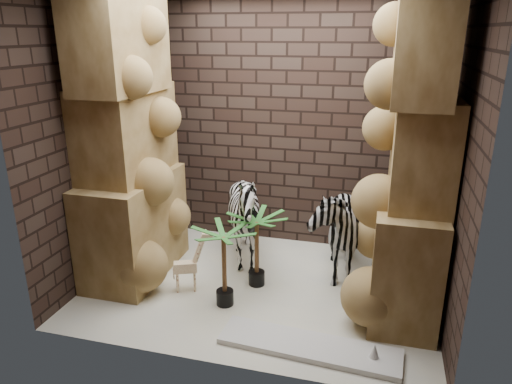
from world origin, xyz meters
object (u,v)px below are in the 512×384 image
(zebra_left, at_px, (245,223))
(palm_back, at_px, (224,267))
(surfboard, at_px, (309,346))
(palm_front, at_px, (257,250))
(giraffe_toy, at_px, (185,261))
(zebra_right, at_px, (334,219))

(zebra_left, bearing_deg, palm_back, -65.15)
(surfboard, bearing_deg, palm_back, 156.04)
(zebra_left, xyz_separation_m, palm_back, (0.03, -0.82, -0.12))
(zebra_left, bearing_deg, palm_front, -35.12)
(palm_front, bearing_deg, surfboard, -52.81)
(surfboard, bearing_deg, giraffe_toy, 159.41)
(palm_front, distance_m, surfboard, 1.22)
(palm_front, height_order, palm_back, palm_back)
(giraffe_toy, xyz_separation_m, palm_back, (0.47, -0.15, 0.07))
(palm_front, bearing_deg, zebra_right, 32.35)
(giraffe_toy, distance_m, surfboard, 1.54)
(giraffe_toy, xyz_separation_m, palm_front, (0.67, 0.31, 0.06))
(giraffe_toy, bearing_deg, zebra_right, 5.85)
(zebra_right, xyz_separation_m, palm_front, (-0.73, -0.46, -0.24))
(giraffe_toy, relative_size, palm_back, 0.83)
(giraffe_toy, height_order, palm_front, palm_front)
(zebra_right, bearing_deg, palm_back, -144.61)
(surfboard, bearing_deg, zebra_right, 92.58)
(zebra_right, xyz_separation_m, surfboard, (-0.03, -1.39, -0.62))
(zebra_right, relative_size, zebra_left, 1.09)
(palm_back, bearing_deg, giraffe_toy, 162.72)
(zebra_right, distance_m, surfboard, 1.52)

